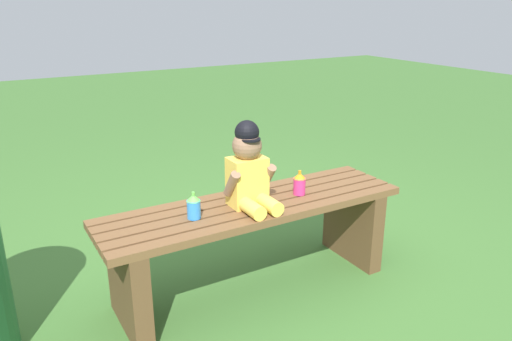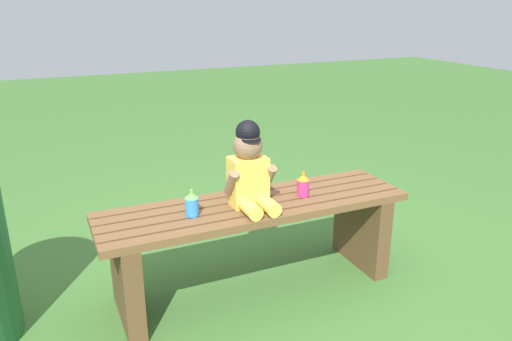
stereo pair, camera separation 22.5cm
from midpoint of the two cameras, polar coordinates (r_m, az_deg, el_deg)
ground_plane at (r=2.58m, az=-2.78°, el=-13.35°), size 16.00×16.00×0.00m
park_bench at (r=2.43m, az=-2.90°, el=-7.20°), size 1.49×0.41×0.47m
child_figure at (r=2.27m, az=-3.68°, el=0.05°), size 0.23×0.27×0.40m
sippy_cup_left at (r=2.21m, az=-10.08°, el=-4.08°), size 0.06×0.06×0.12m
sippy_cup_right at (r=2.44m, az=2.39°, el=-1.50°), size 0.06×0.06×0.12m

